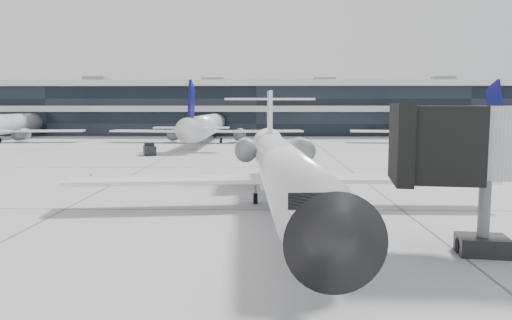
{
  "coord_description": "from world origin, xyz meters",
  "views": [
    {
      "loc": [
        1.96,
        -28.94,
        6.13
      ],
      "look_at": [
        1.3,
        3.38,
        2.6
      ],
      "focal_mm": 35.0,
      "sensor_mm": 36.0,
      "label": 1
    }
  ],
  "objects": [
    {
      "name": "ground",
      "position": [
        0.0,
        0.0,
        0.0
      ],
      "size": [
        220.0,
        220.0,
        0.0
      ],
      "primitive_type": "plane",
      "color": "#9B9B9E",
      "rests_on": "ground"
    },
    {
      "name": "terminal",
      "position": [
        0.0,
        82.0,
        5.0
      ],
      "size": [
        170.0,
        22.0,
        10.0
      ],
      "primitive_type": "cube",
      "color": "black",
      "rests_on": "ground"
    },
    {
      "name": "bg_jet_center",
      "position": [
        -8.0,
        55.0,
        0.0
      ],
      "size": [
        32.0,
        40.0,
        9.6
      ],
      "primitive_type": null,
      "color": "white",
      "rests_on": "ground"
    },
    {
      "name": "bg_jet_right",
      "position": [
        32.0,
        55.0,
        0.0
      ],
      "size": [
        32.0,
        40.0,
        9.6
      ],
      "primitive_type": null,
      "color": "white",
      "rests_on": "ground"
    },
    {
      "name": "regional_jet",
      "position": [
        2.95,
        0.76,
        2.52
      ],
      "size": [
        25.6,
        31.95,
        7.38
      ],
      "rotation": [
        0.0,
        0.0,
        0.05
      ],
      "color": "white",
      "rests_on": "ground"
    },
    {
      "name": "traffic_cone",
      "position": [
        -12.57,
        11.64,
        0.3
      ],
      "size": [
        0.51,
        0.51,
        0.64
      ],
      "rotation": [
        0.0,
        0.0,
        0.19
      ],
      "color": "#E05D0B",
      "rests_on": "ground"
    },
    {
      "name": "far_tug",
      "position": [
        -12.58,
        32.67,
        0.69
      ],
      "size": [
        2.12,
        2.73,
        1.53
      ],
      "rotation": [
        0.0,
        0.0,
        0.33
      ],
      "color": "black",
      "rests_on": "ground"
    }
  ]
}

